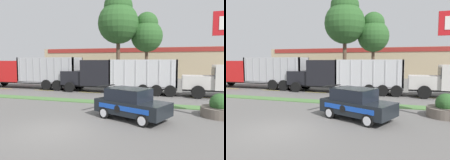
% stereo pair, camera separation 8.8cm
% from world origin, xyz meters
% --- Properties ---
extents(ground_plane, '(600.00, 600.00, 0.00)m').
position_xyz_m(ground_plane, '(0.00, 0.00, 0.00)').
color(ground_plane, slate).
extents(grass_verge, '(120.00, 1.22, 0.06)m').
position_xyz_m(grass_verge, '(0.00, 7.17, 0.03)').
color(grass_verge, '#517F42').
rests_on(grass_verge, ground_plane).
extents(centre_line_2, '(2.40, 0.14, 0.01)m').
position_xyz_m(centre_line_2, '(-14.00, 11.77, 0.00)').
color(centre_line_2, yellow).
rests_on(centre_line_2, ground_plane).
extents(centre_line_3, '(2.40, 0.14, 0.01)m').
position_xyz_m(centre_line_3, '(-8.60, 11.77, 0.00)').
color(centre_line_3, yellow).
rests_on(centre_line_3, ground_plane).
extents(centre_line_4, '(2.40, 0.14, 0.01)m').
position_xyz_m(centre_line_4, '(-3.20, 11.77, 0.00)').
color(centre_line_4, yellow).
rests_on(centre_line_4, ground_plane).
extents(centre_line_5, '(2.40, 0.14, 0.01)m').
position_xyz_m(centre_line_5, '(2.20, 11.77, 0.00)').
color(centre_line_5, yellow).
rests_on(centre_line_5, ground_plane).
extents(centre_line_6, '(2.40, 0.14, 0.01)m').
position_xyz_m(centre_line_6, '(7.60, 11.77, 0.00)').
color(centre_line_6, yellow).
rests_on(centre_line_6, ground_plane).
extents(dump_truck_lead, '(11.86, 2.77, 3.34)m').
position_xyz_m(dump_truck_lead, '(-1.59, 12.64, 1.66)').
color(dump_truck_lead, black).
rests_on(dump_truck_lead, ground_plane).
extents(dump_truck_trail, '(12.13, 2.61, 3.58)m').
position_xyz_m(dump_truck_trail, '(-12.14, 13.09, 1.69)').
color(dump_truck_trail, black).
rests_on(dump_truck_trail, ground_plane).
extents(rally_car, '(4.47, 3.30, 1.75)m').
position_xyz_m(rally_car, '(2.92, 3.16, 0.88)').
color(rally_car, black).
rests_on(rally_car, ground_plane).
extents(stone_planter, '(2.12, 2.12, 1.36)m').
position_xyz_m(stone_planter, '(7.77, 5.15, 0.47)').
color(stone_planter, '#6B6056').
rests_on(stone_planter, ground_plane).
extents(store_building_backdrop, '(37.14, 12.10, 5.65)m').
position_xyz_m(store_building_backdrop, '(-3.88, 38.48, 2.83)').
color(store_building_backdrop, tan).
rests_on(store_building_backdrop, ground_plane).
extents(tree_behind_left, '(5.58, 5.58, 12.48)m').
position_xyz_m(tree_behind_left, '(-2.63, 20.58, 8.83)').
color(tree_behind_left, brown).
rests_on(tree_behind_left, ground_plane).
extents(tree_behind_centre, '(4.42, 4.42, 9.94)m').
position_xyz_m(tree_behind_centre, '(1.02, 22.38, 7.04)').
color(tree_behind_centre, brown).
rests_on(tree_behind_centre, ground_plane).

